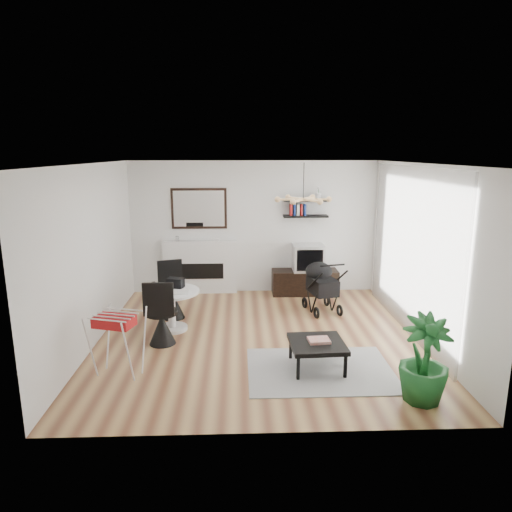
{
  "coord_description": "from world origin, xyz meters",
  "views": [
    {
      "loc": [
        -0.29,
        -6.72,
        2.87
      ],
      "look_at": [
        -0.03,
        0.4,
        1.24
      ],
      "focal_mm": 32.0,
      "sensor_mm": 36.0,
      "label": 1
    }
  ],
  "objects_px": {
    "drying_rack": "(118,343)",
    "coffee_table": "(317,345)",
    "fireplace": "(200,261)",
    "dining_table": "(171,304)",
    "tv_console": "(305,282)",
    "stroller": "(321,288)",
    "potted_plant": "(424,359)",
    "crt_tv": "(308,258)"
  },
  "relations": [
    {
      "from": "stroller",
      "to": "potted_plant",
      "type": "relative_size",
      "value": 0.96
    },
    {
      "from": "dining_table",
      "to": "coffee_table",
      "type": "bearing_deg",
      "value": -34.11
    },
    {
      "from": "tv_console",
      "to": "dining_table",
      "type": "bearing_deg",
      "value": -142.85
    },
    {
      "from": "dining_table",
      "to": "stroller",
      "type": "distance_m",
      "value": 2.74
    },
    {
      "from": "potted_plant",
      "to": "fireplace",
      "type": "bearing_deg",
      "value": 124.06
    },
    {
      "from": "dining_table",
      "to": "drying_rack",
      "type": "height_order",
      "value": "drying_rack"
    },
    {
      "from": "fireplace",
      "to": "coffee_table",
      "type": "distance_m",
      "value": 3.95
    },
    {
      "from": "fireplace",
      "to": "coffee_table",
      "type": "xyz_separation_m",
      "value": [
        1.84,
        -3.48,
        -0.34
      ]
    },
    {
      "from": "dining_table",
      "to": "coffee_table",
      "type": "xyz_separation_m",
      "value": [
        2.15,
        -1.46,
        -0.1
      ]
    },
    {
      "from": "potted_plant",
      "to": "drying_rack",
      "type": "bearing_deg",
      "value": 168.18
    },
    {
      "from": "drying_rack",
      "to": "stroller",
      "type": "distance_m",
      "value": 3.89
    },
    {
      "from": "crt_tv",
      "to": "stroller",
      "type": "height_order",
      "value": "crt_tv"
    },
    {
      "from": "drying_rack",
      "to": "fireplace",
      "type": "bearing_deg",
      "value": 94.26
    },
    {
      "from": "tv_console",
      "to": "drying_rack",
      "type": "xyz_separation_m",
      "value": [
        -2.93,
        -3.4,
        0.2
      ]
    },
    {
      "from": "tv_console",
      "to": "potted_plant",
      "type": "relative_size",
      "value": 1.28
    },
    {
      "from": "crt_tv",
      "to": "coffee_table",
      "type": "relative_size",
      "value": 0.82
    },
    {
      "from": "drying_rack",
      "to": "coffee_table",
      "type": "relative_size",
      "value": 1.14
    },
    {
      "from": "potted_plant",
      "to": "tv_console",
      "type": "bearing_deg",
      "value": 100.73
    },
    {
      "from": "fireplace",
      "to": "coffee_table",
      "type": "relative_size",
      "value": 2.88
    },
    {
      "from": "tv_console",
      "to": "stroller",
      "type": "bearing_deg",
      "value": -81.46
    },
    {
      "from": "tv_console",
      "to": "coffee_table",
      "type": "distance_m",
      "value": 3.33
    },
    {
      "from": "fireplace",
      "to": "drying_rack",
      "type": "relative_size",
      "value": 2.53
    },
    {
      "from": "dining_table",
      "to": "coffee_table",
      "type": "distance_m",
      "value": 2.6
    },
    {
      "from": "stroller",
      "to": "crt_tv",
      "type": "bearing_deg",
      "value": 82.2
    },
    {
      "from": "fireplace",
      "to": "drying_rack",
      "type": "bearing_deg",
      "value": -102.36
    },
    {
      "from": "drying_rack",
      "to": "crt_tv",
      "type": "bearing_deg",
      "value": 65.35
    },
    {
      "from": "potted_plant",
      "to": "coffee_table",
      "type": "bearing_deg",
      "value": 141.82
    },
    {
      "from": "crt_tv",
      "to": "coffee_table",
      "type": "distance_m",
      "value": 3.36
    },
    {
      "from": "fireplace",
      "to": "dining_table",
      "type": "relative_size",
      "value": 2.35
    },
    {
      "from": "crt_tv",
      "to": "potted_plant",
      "type": "relative_size",
      "value": 0.59
    },
    {
      "from": "dining_table",
      "to": "tv_console",
      "type": "bearing_deg",
      "value": 37.15
    },
    {
      "from": "drying_rack",
      "to": "potted_plant",
      "type": "bearing_deg",
      "value": 4.8
    },
    {
      "from": "fireplace",
      "to": "tv_console",
      "type": "bearing_deg",
      "value": -4.45
    },
    {
      "from": "coffee_table",
      "to": "tv_console",
      "type": "bearing_deg",
      "value": 84.72
    },
    {
      "from": "crt_tv",
      "to": "stroller",
      "type": "relative_size",
      "value": 0.62
    },
    {
      "from": "coffee_table",
      "to": "potted_plant",
      "type": "height_order",
      "value": "potted_plant"
    },
    {
      "from": "tv_console",
      "to": "dining_table",
      "type": "xyz_separation_m",
      "value": [
        -2.46,
        -1.86,
        0.19
      ]
    },
    {
      "from": "drying_rack",
      "to": "coffee_table",
      "type": "height_order",
      "value": "drying_rack"
    },
    {
      "from": "fireplace",
      "to": "stroller",
      "type": "distance_m",
      "value": 2.6
    },
    {
      "from": "tv_console",
      "to": "dining_table",
      "type": "distance_m",
      "value": 3.09
    },
    {
      "from": "fireplace",
      "to": "potted_plant",
      "type": "distance_m",
      "value": 5.25
    },
    {
      "from": "drying_rack",
      "to": "potted_plant",
      "type": "relative_size",
      "value": 0.82
    }
  ]
}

